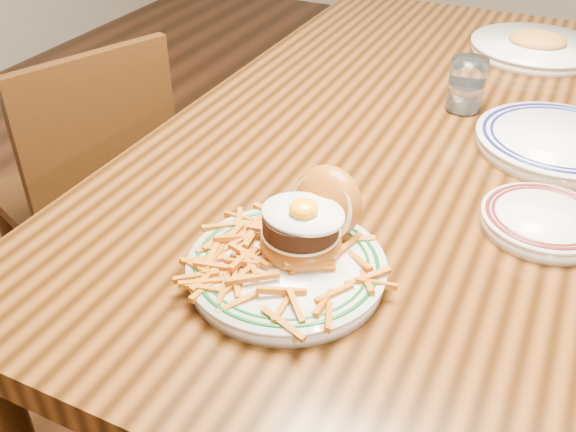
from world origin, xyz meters
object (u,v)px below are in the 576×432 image
at_px(main_plate, 294,251).
at_px(table, 402,164).
at_px(chair_left, 91,188).
at_px(side_plate, 544,220).

bearing_deg(main_plate, table, 98.74).
height_order(chair_left, side_plate, chair_left).
bearing_deg(table, main_plate, -91.03).
relative_size(table, main_plate, 5.72).
xyz_separation_m(table, side_plate, (0.28, -0.25, 0.10)).
bearing_deg(main_plate, side_plate, 50.31).
distance_m(table, side_plate, 0.39).
xyz_separation_m(table, chair_left, (-0.77, -0.08, -0.22)).
height_order(table, main_plate, main_plate).
distance_m(table, main_plate, 0.51).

